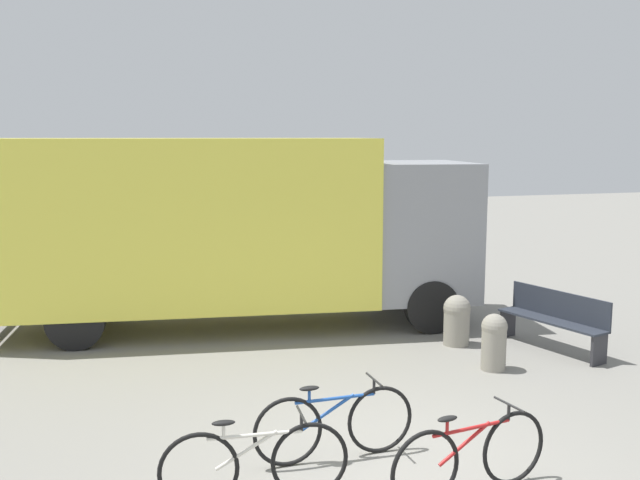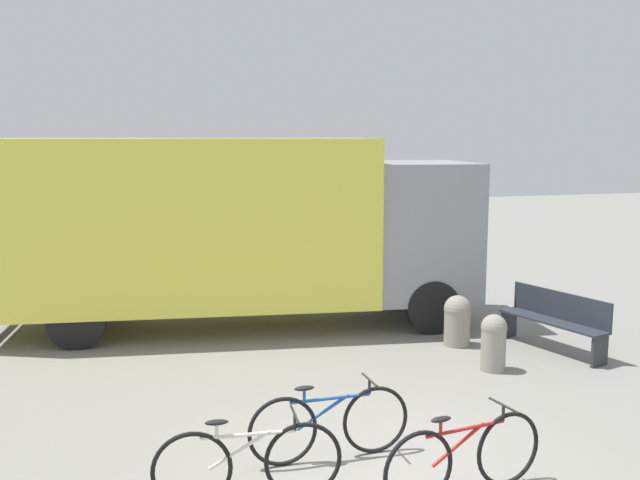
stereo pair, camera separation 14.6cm
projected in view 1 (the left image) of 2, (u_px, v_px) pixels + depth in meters
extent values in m
plane|color=gray|center=(395.00, 470.00, 7.47)|extent=(60.00, 60.00, 0.00)
cube|color=#EAE04C|center=(187.00, 222.00, 12.73)|extent=(6.86, 3.19, 2.96)
cube|color=gray|center=(416.00, 229.00, 13.45)|extent=(2.16, 2.49, 2.51)
cylinder|color=black|center=(400.00, 283.00, 14.63)|extent=(0.98, 0.40, 0.95)
cylinder|color=black|center=(431.00, 306.00, 12.64)|extent=(0.98, 0.40, 0.95)
cylinder|color=black|center=(94.00, 294.00, 13.64)|extent=(0.98, 0.40, 0.95)
cylinder|color=black|center=(76.00, 321.00, 11.65)|extent=(0.98, 0.40, 0.95)
cube|color=#282D38|center=(551.00, 320.00, 11.59)|extent=(0.90, 1.99, 0.03)
cube|color=#282D38|center=(559.00, 306.00, 11.66)|extent=(0.54, 1.89, 0.48)
cube|color=#2D2D33|center=(599.00, 350.00, 10.85)|extent=(0.34, 0.14, 0.48)
cube|color=#2D2D33|center=(508.00, 323.00, 12.41)|extent=(0.34, 0.14, 0.48)
torus|color=black|center=(199.00, 471.00, 6.63)|extent=(0.76, 0.10, 0.76)
torus|color=black|center=(310.00, 460.00, 6.85)|extent=(0.76, 0.10, 0.76)
cylinder|color=silver|center=(255.00, 435.00, 6.69)|extent=(0.90, 0.10, 0.04)
cylinder|color=silver|center=(247.00, 450.00, 6.70)|extent=(0.60, 0.08, 0.35)
cylinder|color=silver|center=(224.00, 431.00, 6.62)|extent=(0.03, 0.03, 0.13)
ellipsoid|color=black|center=(223.00, 423.00, 6.61)|extent=(0.23, 0.11, 0.05)
cylinder|color=black|center=(301.00, 423.00, 6.78)|extent=(0.03, 0.03, 0.16)
cylinder|color=black|center=(301.00, 415.00, 6.77)|extent=(0.06, 0.44, 0.02)
torus|color=black|center=(288.00, 432.00, 7.51)|extent=(0.76, 0.06, 0.76)
torus|color=black|center=(380.00, 419.00, 7.84)|extent=(0.76, 0.06, 0.76)
cylinder|color=#1E4C9E|center=(335.00, 398.00, 7.63)|extent=(0.90, 0.06, 0.04)
cylinder|color=#1E4C9E|center=(328.00, 412.00, 7.62)|extent=(0.60, 0.05, 0.35)
cylinder|color=#1E4C9E|center=(309.00, 396.00, 7.53)|extent=(0.03, 0.03, 0.13)
ellipsoid|color=black|center=(309.00, 388.00, 7.52)|extent=(0.22, 0.10, 0.05)
cylinder|color=black|center=(374.00, 387.00, 7.76)|extent=(0.03, 0.03, 0.16)
cylinder|color=black|center=(374.00, 379.00, 7.74)|extent=(0.03, 0.44, 0.02)
torus|color=black|center=(425.00, 469.00, 6.67)|extent=(0.76, 0.16, 0.76)
torus|color=black|center=(513.00, 448.00, 7.13)|extent=(0.76, 0.16, 0.76)
cylinder|color=red|center=(472.00, 428.00, 6.86)|extent=(0.89, 0.18, 0.04)
cylinder|color=red|center=(465.00, 444.00, 6.84)|extent=(0.60, 0.13, 0.35)
cylinder|color=red|center=(447.00, 427.00, 6.72)|extent=(0.03, 0.03, 0.13)
ellipsoid|color=black|center=(447.00, 419.00, 6.71)|extent=(0.23, 0.12, 0.05)
cylinder|color=black|center=(509.00, 412.00, 7.04)|extent=(0.03, 0.03, 0.16)
cylinder|color=black|center=(509.00, 404.00, 7.03)|extent=(0.09, 0.44, 0.02)
cylinder|color=gray|center=(494.00, 348.00, 10.64)|extent=(0.37, 0.37, 0.66)
sphere|color=gray|center=(494.00, 327.00, 10.59)|extent=(0.39, 0.39, 0.39)
cylinder|color=gray|center=(457.00, 327.00, 11.92)|extent=(0.43, 0.43, 0.62)
sphere|color=gray|center=(457.00, 309.00, 11.88)|extent=(0.45, 0.45, 0.45)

